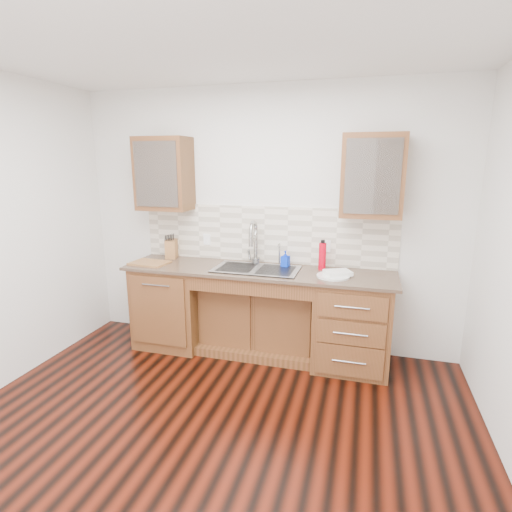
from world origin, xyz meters
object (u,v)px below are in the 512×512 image
(knife_block, at_px, (172,249))
(water_bottle, at_px, (322,256))
(plate, at_px, (333,276))
(cutting_board, at_px, (150,263))
(soap_bottle, at_px, (285,259))

(knife_block, bearing_deg, water_bottle, -16.68)
(plate, bearing_deg, water_bottle, 119.86)
(water_bottle, bearing_deg, cutting_board, -171.80)
(water_bottle, relative_size, plate, 0.88)
(soap_bottle, xyz_separation_m, water_bottle, (0.37, 0.01, 0.05))
(soap_bottle, xyz_separation_m, cutting_board, (-1.40, -0.25, -0.08))
(soap_bottle, height_order, knife_block, knife_block)
(water_bottle, xyz_separation_m, knife_block, (-1.66, 0.05, -0.03))
(soap_bottle, relative_size, plate, 0.55)
(soap_bottle, height_order, cutting_board, soap_bottle)
(knife_block, bearing_deg, cutting_board, -123.30)
(water_bottle, bearing_deg, knife_block, 178.22)
(plate, relative_size, cutting_board, 0.80)
(water_bottle, distance_m, knife_block, 1.67)
(plate, bearing_deg, knife_block, 171.13)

